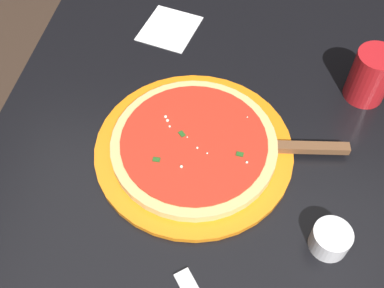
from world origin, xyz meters
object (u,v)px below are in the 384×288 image
(serving_plate, at_px, (192,149))
(pizza, at_px, (192,144))
(cup_tall_drink, at_px, (371,76))
(napkin_folded_right, at_px, (170,28))
(pizza_server, at_px, (288,148))
(cup_small_sauce, at_px, (330,239))

(serving_plate, xyz_separation_m, pizza, (0.00, -0.00, 0.01))
(pizza, relative_size, cup_tall_drink, 2.80)
(serving_plate, height_order, napkin_folded_right, serving_plate)
(serving_plate, bearing_deg, cup_tall_drink, 122.06)
(pizza, relative_size, napkin_folded_right, 2.34)
(pizza, bearing_deg, napkin_folded_right, -161.18)
(pizza, distance_m, napkin_folded_right, 0.32)
(napkin_folded_right, bearing_deg, cup_tall_drink, 73.55)
(pizza_server, xyz_separation_m, cup_small_sauce, (0.16, 0.07, 0.00))
(cup_small_sauce, bearing_deg, pizza, -120.06)
(pizza, height_order, cup_small_sauce, cup_small_sauce)
(pizza_server, height_order, cup_small_sauce, cup_small_sauce)
(pizza_server, relative_size, cup_tall_drink, 2.19)
(cup_tall_drink, bearing_deg, pizza_server, -39.86)
(pizza, bearing_deg, serving_plate, 129.37)
(cup_small_sauce, xyz_separation_m, napkin_folded_right, (-0.44, -0.34, -0.02))
(serving_plate, bearing_deg, pizza_server, 98.52)
(pizza_server, relative_size, cup_small_sauce, 3.78)
(napkin_folded_right, bearing_deg, pizza, 18.82)
(pizza, height_order, pizza_server, pizza)
(serving_plate, bearing_deg, cup_small_sauce, 59.93)
(pizza_server, bearing_deg, cup_small_sauce, 24.30)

